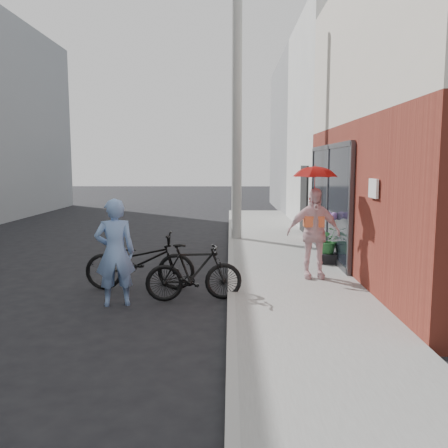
{
  "coord_description": "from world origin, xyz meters",
  "views": [
    {
      "loc": [
        0.92,
        -7.23,
        2.2
      ],
      "look_at": [
        0.81,
        1.42,
        1.1
      ],
      "focal_mm": 38.0,
      "sensor_mm": 36.0,
      "label": 1
    }
  ],
  "objects_px": {
    "utility_pole": "(237,116)",
    "kimono_woman": "(313,233)",
    "bike_right": "(194,272)",
    "officer": "(115,252)",
    "bike_left": "(140,261)",
    "planter": "(328,258)"
  },
  "relations": [
    {
      "from": "officer",
      "to": "planter",
      "type": "height_order",
      "value": "officer"
    },
    {
      "from": "utility_pole",
      "to": "bike_right",
      "type": "relative_size",
      "value": 4.49
    },
    {
      "from": "utility_pole",
      "to": "bike_right",
      "type": "xyz_separation_m",
      "value": [
        -0.76,
        -5.77,
        -3.03
      ]
    },
    {
      "from": "officer",
      "to": "bike_right",
      "type": "bearing_deg",
      "value": 178.51
    },
    {
      "from": "utility_pole",
      "to": "kimono_woman",
      "type": "height_order",
      "value": "utility_pole"
    },
    {
      "from": "officer",
      "to": "bike_right",
      "type": "height_order",
      "value": "officer"
    },
    {
      "from": "officer",
      "to": "utility_pole",
      "type": "bearing_deg",
      "value": -122.4
    },
    {
      "from": "officer",
      "to": "planter",
      "type": "distance_m",
      "value": 4.73
    },
    {
      "from": "utility_pole",
      "to": "bike_left",
      "type": "relative_size",
      "value": 3.65
    },
    {
      "from": "utility_pole",
      "to": "bike_right",
      "type": "distance_m",
      "value": 6.56
    },
    {
      "from": "officer",
      "to": "planter",
      "type": "relative_size",
      "value": 4.3
    },
    {
      "from": "utility_pole",
      "to": "officer",
      "type": "height_order",
      "value": "utility_pole"
    },
    {
      "from": "officer",
      "to": "kimono_woman",
      "type": "bearing_deg",
      "value": -171.71
    },
    {
      "from": "bike_right",
      "to": "planter",
      "type": "height_order",
      "value": "bike_right"
    },
    {
      "from": "officer",
      "to": "planter",
      "type": "bearing_deg",
      "value": -159.82
    },
    {
      "from": "officer",
      "to": "bike_left",
      "type": "height_order",
      "value": "officer"
    },
    {
      "from": "utility_pole",
      "to": "bike_left",
      "type": "bearing_deg",
      "value": -109.0
    },
    {
      "from": "utility_pole",
      "to": "planter",
      "type": "height_order",
      "value": "utility_pole"
    },
    {
      "from": "bike_right",
      "to": "kimono_woman",
      "type": "xyz_separation_m",
      "value": [
        2.1,
        1.11,
        0.48
      ]
    },
    {
      "from": "officer",
      "to": "bike_left",
      "type": "xyz_separation_m",
      "value": [
        0.2,
        0.94,
        -0.34
      ]
    },
    {
      "from": "officer",
      "to": "kimono_woman",
      "type": "distance_m",
      "value": 3.58
    },
    {
      "from": "bike_right",
      "to": "planter",
      "type": "distance_m",
      "value": 3.58
    }
  ]
}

